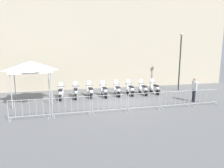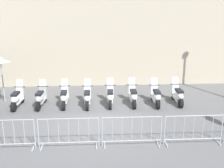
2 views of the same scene
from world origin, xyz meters
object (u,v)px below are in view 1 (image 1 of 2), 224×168
object	(u,v)px
motorcycle_3	(104,91)
motorcycle_7	(155,88)
barrier_segment_1	(72,107)
canopy_tent	(31,67)
barrier_segment_4	(176,100)
motorcycle_4	(117,90)
motorcycle_2	(90,92)
motorcycle_6	(143,89)
barrier_segment_2	(110,104)
barrier_segment_3	(144,102)
motorcycle_5	(130,90)
motorcycle_0	(61,93)
barrier_segment_0	(29,110)
barrier_segment_5	(204,98)
street_lamp	(180,56)
officer_near_row_end	(194,88)
motorcycle_1	(76,92)

from	to	relation	value
motorcycle_3	motorcycle_7	bearing A→B (deg)	-7.85
barrier_segment_1	canopy_tent	bearing A→B (deg)	116.60
barrier_segment_4	canopy_tent	bearing A→B (deg)	149.46
motorcycle_4	motorcycle_7	world-z (taller)	same
motorcycle_2	motorcycle_6	xyz separation A→B (m)	(4.37, -0.78, 0.00)
barrier_segment_1	motorcycle_6	bearing A→B (deg)	24.95
barrier_segment_2	barrier_segment_3	xyz separation A→B (m)	(2.12, -0.32, 0.00)
motorcycle_5	barrier_segment_2	xyz separation A→B (m)	(-3.32, -3.62, 0.07)
motorcycle_4	motorcycle_7	size ratio (longest dim) A/B	0.99
motorcycle_3	barrier_segment_4	size ratio (longest dim) A/B	0.85
motorcycle_0	barrier_segment_0	size ratio (longest dim) A/B	0.84
barrier_segment_5	street_lamp	distance (m)	5.78
motorcycle_2	officer_near_row_end	xyz separation A→B (m)	(6.46, -4.11, 0.53)
motorcycle_3	barrier_segment_2	distance (m)	4.05
barrier_segment_1	barrier_segment_3	distance (m)	4.29
motorcycle_7	barrier_segment_4	distance (m)	4.14
motorcycle_4	motorcycle_5	distance (m)	1.11
barrier_segment_4	barrier_segment_2	bearing A→B (deg)	171.32
motorcycle_3	barrier_segment_4	distance (m)	5.51
barrier_segment_5	street_lamp	size ratio (longest dim) A/B	0.39
motorcycle_1	motorcycle_3	bearing A→B (deg)	-10.08
motorcycle_4	barrier_segment_0	bearing A→B (deg)	-154.01
canopy_tent	motorcycle_7	bearing A→B (deg)	-5.85
canopy_tent	officer_near_row_end	bearing A→B (deg)	-21.85
motorcycle_1	motorcycle_7	size ratio (longest dim) A/B	0.99
barrier_segment_2	barrier_segment_5	size ratio (longest dim) A/B	1.00
barrier_segment_2	barrier_segment_0	bearing A→B (deg)	171.32
barrier_segment_0	motorcycle_0	bearing A→B (deg)	61.40
motorcycle_4	motorcycle_5	bearing A→B (deg)	-9.13
canopy_tent	barrier_segment_3	bearing A→B (deg)	-36.47
motorcycle_5	motorcycle_7	size ratio (longest dim) A/B	1.00
street_lamp	barrier_segment_1	bearing A→B (deg)	-162.30
motorcycle_3	canopy_tent	world-z (taller)	canopy_tent
motorcycle_7	motorcycle_2	bearing A→B (deg)	171.14
motorcycle_7	street_lamp	size ratio (longest dim) A/B	0.33
barrier_segment_2	barrier_segment_4	xyz separation A→B (m)	(4.24, -0.65, 0.00)
barrier_segment_1	barrier_segment_4	xyz separation A→B (m)	(6.36, -0.97, 0.00)
street_lamp	motorcycle_6	bearing A→B (deg)	-175.14
motorcycle_4	barrier_segment_1	xyz separation A→B (m)	(-4.34, -3.47, 0.07)
motorcycle_3	barrier_segment_0	xyz separation A→B (m)	(-5.36, -3.25, 0.07)
barrier_segment_5	motorcycle_7	bearing A→B (deg)	101.17
motorcycle_5	street_lamp	distance (m)	5.83
barrier_segment_1	officer_near_row_end	xyz separation A→B (m)	(8.61, -0.30, 0.46)
motorcycle_3	canopy_tent	xyz separation A→B (m)	(-5.21, 0.38, 2.06)
motorcycle_5	canopy_tent	world-z (taller)	canopy_tent
motorcycle_6	motorcycle_4	bearing A→B (deg)	168.67
motorcycle_5	street_lamp	bearing A→B (deg)	0.95
motorcycle_7	barrier_segment_4	xyz separation A→B (m)	(-1.28, -3.93, 0.07)
motorcycle_7	barrier_segment_5	size ratio (longest dim) A/B	0.84
motorcycle_1	motorcycle_5	bearing A→B (deg)	-8.57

